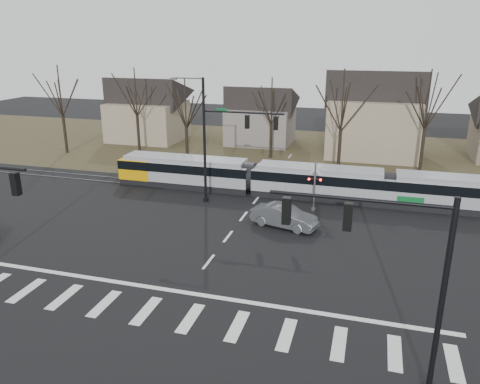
# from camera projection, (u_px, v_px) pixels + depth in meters

# --- Properties ---
(ground) EXTENTS (140.00, 140.00, 0.00)m
(ground) POSITION_uv_depth(u_px,v_px,m) (197.00, 277.00, 26.95)
(ground) COLOR black
(grass_verge) EXTENTS (140.00, 28.00, 0.01)m
(grass_verge) POSITION_uv_depth(u_px,v_px,m) (293.00, 152.00, 56.14)
(grass_verge) COLOR #38331E
(grass_verge) RESTS_ON ground
(crosswalk) EXTENTS (27.00, 2.60, 0.01)m
(crosswalk) POSITION_uv_depth(u_px,v_px,m) (168.00, 314.00, 23.30)
(crosswalk) COLOR silver
(crosswalk) RESTS_ON ground
(stop_line) EXTENTS (28.00, 0.35, 0.01)m
(stop_line) POSITION_uv_depth(u_px,v_px,m) (185.00, 292.00, 25.31)
(stop_line) COLOR silver
(stop_line) RESTS_ON ground
(lane_dashes) EXTENTS (0.18, 30.00, 0.01)m
(lane_dashes) POSITION_uv_depth(u_px,v_px,m) (262.00, 193.00, 41.54)
(lane_dashes) COLOR silver
(lane_dashes) RESTS_ON ground
(rail_pair) EXTENTS (90.00, 1.52, 0.06)m
(rail_pair) POSITION_uv_depth(u_px,v_px,m) (261.00, 193.00, 41.35)
(rail_pair) COLOR #59595E
(rail_pair) RESTS_ON ground
(tram) EXTENTS (36.36, 2.70, 2.76)m
(tram) POSITION_uv_depth(u_px,v_px,m) (317.00, 181.00, 39.80)
(tram) COLOR gray
(tram) RESTS_ON ground
(sedan) EXTENTS (4.08, 5.70, 1.60)m
(sedan) POSITION_uv_depth(u_px,v_px,m) (284.00, 216.00, 33.89)
(sedan) COLOR #494C50
(sedan) RESTS_ON ground
(signal_pole_near_right) EXTENTS (6.72, 0.44, 8.00)m
(signal_pole_near_right) POSITION_uv_depth(u_px,v_px,m) (391.00, 265.00, 17.20)
(signal_pole_near_right) COLOR black
(signal_pole_near_right) RESTS_ON ground
(signal_pole_far) EXTENTS (9.28, 0.44, 10.20)m
(signal_pole_far) POSITION_uv_depth(u_px,v_px,m) (223.00, 136.00, 37.19)
(signal_pole_far) COLOR black
(signal_pole_far) RESTS_ON ground
(rail_crossing_signal) EXTENTS (1.08, 0.36, 4.00)m
(rail_crossing_signal) POSITION_uv_depth(u_px,v_px,m) (314.00, 188.00, 36.71)
(rail_crossing_signal) COLOR #59595B
(rail_crossing_signal) RESTS_ON ground
(tree_row) EXTENTS (59.20, 7.20, 10.00)m
(tree_row) POSITION_uv_depth(u_px,v_px,m) (304.00, 120.00, 48.57)
(tree_row) COLOR black
(tree_row) RESTS_ON ground
(house_a) EXTENTS (9.72, 8.64, 8.60)m
(house_a) POSITION_uv_depth(u_px,v_px,m) (147.00, 106.00, 61.81)
(house_a) COLOR gray
(house_a) RESTS_ON ground
(house_b) EXTENTS (8.64, 7.56, 7.65)m
(house_b) POSITION_uv_depth(u_px,v_px,m) (261.00, 113.00, 59.85)
(house_b) COLOR slate
(house_b) RESTS_ON ground
(house_c) EXTENTS (10.80, 8.64, 10.10)m
(house_c) POSITION_uv_depth(u_px,v_px,m) (374.00, 111.00, 53.04)
(house_c) COLOR gray
(house_c) RESTS_ON ground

